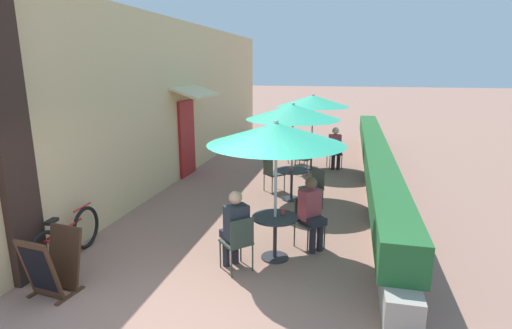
# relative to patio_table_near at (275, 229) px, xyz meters

# --- Properties ---
(ground_plane) EXTENTS (120.00, 120.00, 0.00)m
(ground_plane) POSITION_rel_patio_table_near_xyz_m (-0.96, -2.03, -0.50)
(ground_plane) COLOR #936B5B
(cafe_facade_wall) EXTENTS (0.98, 14.41, 4.20)m
(cafe_facade_wall) POSITION_rel_patio_table_near_xyz_m (-3.51, 5.04, 1.59)
(cafe_facade_wall) COLOR #D6B784
(cafe_facade_wall) RESTS_ON ground_plane
(planter_hedge) EXTENTS (0.60, 13.41, 1.01)m
(planter_hedge) POSITION_rel_patio_table_near_xyz_m (1.79, 5.07, 0.04)
(planter_hedge) COLOR gray
(planter_hedge) RESTS_ON ground_plane
(patio_table_near) EXTENTS (0.74, 0.74, 0.71)m
(patio_table_near) POSITION_rel_patio_table_near_xyz_m (0.00, 0.00, 0.00)
(patio_table_near) COLOR #28282D
(patio_table_near) RESTS_ON ground_plane
(patio_umbrella_near) EXTENTS (2.10, 2.10, 2.24)m
(patio_umbrella_near) POSITION_rel_patio_table_near_xyz_m (0.00, 0.00, 1.53)
(patio_umbrella_near) COLOR #B7B7BC
(patio_umbrella_near) RESTS_ON ground_plane
(cafe_chair_near_left) EXTENTS (0.57, 0.57, 0.87)m
(cafe_chair_near_left) POSITION_rel_patio_table_near_xyz_m (-0.45, -0.55, 0.02)
(cafe_chair_near_left) COLOR #384238
(cafe_chair_near_left) RESTS_ON ground_plane
(seated_patron_near_left) EXTENTS (0.51, 0.51, 1.25)m
(seated_patron_near_left) POSITION_rel_patio_table_near_xyz_m (-0.53, -0.47, 0.19)
(seated_patron_near_left) COLOR #23232D
(seated_patron_near_left) RESTS_ON ground_plane
(cafe_chair_near_right) EXTENTS (0.57, 0.57, 0.87)m
(cafe_chair_near_right) POSITION_rel_patio_table_near_xyz_m (0.45, 0.55, 0.02)
(cafe_chair_near_right) COLOR #384238
(cafe_chair_near_right) RESTS_ON ground_plane
(seated_patron_near_right) EXTENTS (0.51, 0.51, 1.25)m
(seated_patron_near_right) POSITION_rel_patio_table_near_xyz_m (0.53, 0.47, 0.19)
(seated_patron_near_right) COLOR #23232D
(seated_patron_near_right) RESTS_ON ground_plane
(coffee_cup_near) EXTENTS (0.07, 0.07, 0.09)m
(coffee_cup_near) POSITION_rel_patio_table_near_xyz_m (0.10, 0.15, 0.25)
(coffee_cup_near) COLOR #B73D3D
(coffee_cup_near) RESTS_ON patio_table_near
(patio_table_mid) EXTENTS (0.74, 0.74, 0.71)m
(patio_table_mid) POSITION_rel_patio_table_near_xyz_m (-0.17, 2.97, 0.00)
(patio_table_mid) COLOR #28282D
(patio_table_mid) RESTS_ON ground_plane
(patio_umbrella_mid) EXTENTS (2.10, 2.10, 2.24)m
(patio_umbrella_mid) POSITION_rel_patio_table_near_xyz_m (-0.17, 2.97, 1.53)
(patio_umbrella_mid) COLOR #B7B7BC
(patio_umbrella_mid) RESTS_ON ground_plane
(cafe_chair_mid_left) EXTENTS (0.57, 0.57, 0.87)m
(cafe_chair_mid_left) POSITION_rel_patio_table_near_xyz_m (0.38, 2.52, 0.02)
(cafe_chair_mid_left) COLOR #384238
(cafe_chair_mid_left) RESTS_ON ground_plane
(cafe_chair_mid_right) EXTENTS (0.57, 0.57, 0.87)m
(cafe_chair_mid_right) POSITION_rel_patio_table_near_xyz_m (-0.72, 3.42, 0.02)
(cafe_chair_mid_right) COLOR #384238
(cafe_chair_mid_right) RESTS_ON ground_plane
(coffee_cup_mid) EXTENTS (0.07, 0.07, 0.09)m
(coffee_cup_mid) POSITION_rel_patio_table_near_xyz_m (-0.18, 2.81, 0.25)
(coffee_cup_mid) COLOR #B73D3D
(coffee_cup_mid) RESTS_ON patio_table_mid
(patio_table_far) EXTENTS (0.74, 0.74, 0.71)m
(patio_table_far) POSITION_rel_patio_table_near_xyz_m (-0.01, 5.97, 0.00)
(patio_table_far) COLOR #28282D
(patio_table_far) RESTS_ON ground_plane
(patio_umbrella_far) EXTENTS (2.10, 2.10, 2.24)m
(patio_umbrella_far) POSITION_rel_patio_table_near_xyz_m (-0.01, 5.97, 1.53)
(patio_umbrella_far) COLOR #B7B7BC
(patio_umbrella_far) RESTS_ON ground_plane
(cafe_chair_far_left) EXTENTS (0.50, 0.50, 0.87)m
(cafe_chair_far_left) POSITION_rel_patio_table_near_xyz_m (0.65, 6.25, 0.02)
(cafe_chair_far_left) COLOR #384238
(cafe_chair_far_left) RESTS_ON ground_plane
(seated_patron_far_left) EXTENTS (0.42, 0.48, 1.25)m
(seated_patron_far_left) POSITION_rel_patio_table_near_xyz_m (0.68, 6.14, 0.19)
(seated_patron_far_left) COLOR #23232D
(seated_patron_far_left) RESTS_ON ground_plane
(cafe_chair_far_right) EXTENTS (0.57, 0.57, 0.87)m
(cafe_chair_far_right) POSITION_rel_patio_table_near_xyz_m (-0.58, 6.40, 0.02)
(cafe_chair_far_right) COLOR #384238
(cafe_chair_far_right) RESTS_ON ground_plane
(cafe_chair_far_back) EXTENTS (0.48, 0.48, 0.87)m
(cafe_chair_far_back) POSITION_rel_patio_table_near_xyz_m (-0.10, 5.26, 0.02)
(cafe_chair_far_back) COLOR #384238
(cafe_chair_far_back) RESTS_ON ground_plane
(bicycle_leaning) EXTENTS (0.16, 1.76, 0.81)m
(bicycle_leaning) POSITION_rel_patio_table_near_xyz_m (-3.16, -0.87, -0.13)
(bicycle_leaning) COLOR black
(bicycle_leaning) RESTS_ON ground_plane
(menu_board) EXTENTS (0.61, 0.69, 0.88)m
(menu_board) POSITION_rel_patio_table_near_xyz_m (-2.72, -1.70, -0.07)
(menu_board) COLOR #422819
(menu_board) RESTS_ON ground_plane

